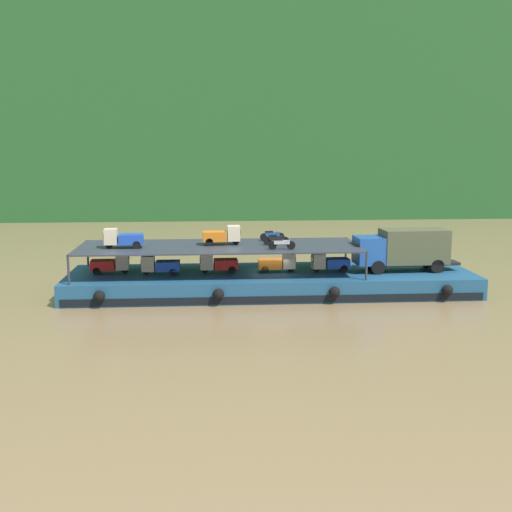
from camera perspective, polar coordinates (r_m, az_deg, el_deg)
name	(u,v)px	position (r m, az deg, el deg)	size (l,w,h in m)	color
ground_plane	(271,292)	(46.54, 1.37, -3.26)	(400.00, 400.00, 0.00)	olive
hillside_far_bank	(237,53)	(103.32, -1.76, 17.92)	(133.97, 27.78, 44.19)	#235628
cargo_barge	(271,282)	(46.34, 1.38, -2.36)	(29.50, 8.26, 1.50)	navy
covered_lorry	(403,248)	(47.53, 13.23, 0.68)	(7.93, 2.58, 3.10)	#1E4C99
cargo_rack	(219,246)	(45.67, -3.37, 0.87)	(20.30, 6.85, 2.00)	#2D333D
mini_truck_lower_stern	(111,264)	(46.78, -13.03, -0.71)	(2.78, 1.27, 1.38)	red
mini_truck_lower_aft	(160,265)	(45.66, -8.70, -0.82)	(2.74, 1.21, 1.38)	#1E47B7
mini_truck_lower_mid	(218,263)	(45.91, -3.46, -0.66)	(2.79, 1.29, 1.38)	red
mini_truck_lower_fore	(277,263)	(46.10, 1.95, -0.60)	(2.75, 1.22, 1.38)	orange
mini_truck_lower_bow	(330,262)	(46.49, 6.69, -0.58)	(2.79, 1.28, 1.38)	#1E47B7
mini_truck_upper_stern	(123,238)	(45.44, -11.97, 1.58)	(2.79, 1.29, 1.38)	#1E47B7
mini_truck_upper_mid	(222,235)	(46.00, -3.08, 1.89)	(2.77, 1.25, 1.38)	orange
motorcycle_upper_port	(281,243)	(43.83, 2.32, 1.15)	(1.90, 0.55, 0.87)	black
motorcycle_upper_centre	(276,239)	(45.83, 1.82, 1.54)	(1.90, 0.55, 0.87)	black
motorcycle_upper_stbd	(272,235)	(47.84, 1.46, 1.90)	(1.89, 0.55, 0.87)	black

